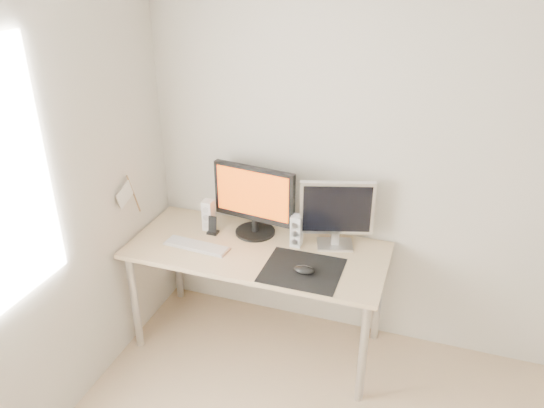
# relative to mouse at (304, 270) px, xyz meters

# --- Properties ---
(wall_back) EXTENTS (3.50, 0.00, 3.50)m
(wall_back) POSITION_rel_mouse_xyz_m (0.58, 0.54, 0.49)
(wall_back) COLOR beige
(wall_back) RESTS_ON ground
(mousepad) EXTENTS (0.45, 0.40, 0.00)m
(mousepad) POSITION_rel_mouse_xyz_m (-0.02, 0.03, -0.02)
(mousepad) COLOR black
(mousepad) RESTS_ON desk
(mouse) EXTENTS (0.12, 0.07, 0.04)m
(mouse) POSITION_rel_mouse_xyz_m (0.00, 0.00, 0.00)
(mouse) COLOR black
(mouse) RESTS_ON mousepad
(desk) EXTENTS (1.60, 0.70, 0.73)m
(desk) POSITION_rel_mouse_xyz_m (-0.35, 0.17, -0.10)
(desk) COLOR #D1B587
(desk) RESTS_ON ground
(main_monitor) EXTENTS (0.55, 0.29, 0.47)m
(main_monitor) POSITION_rel_mouse_xyz_m (-0.43, 0.35, 0.23)
(main_monitor) COLOR black
(main_monitor) RESTS_ON desk
(second_monitor) EXTENTS (0.44, 0.22, 0.43)m
(second_monitor) POSITION_rel_mouse_xyz_m (0.10, 0.36, 0.22)
(second_monitor) COLOR silver
(second_monitor) RESTS_ON desk
(speaker_left) EXTENTS (0.07, 0.08, 0.21)m
(speaker_left) POSITION_rel_mouse_xyz_m (-0.74, 0.31, 0.08)
(speaker_left) COLOR white
(speaker_left) RESTS_ON desk
(speaker_right) EXTENTS (0.07, 0.08, 0.21)m
(speaker_right) POSITION_rel_mouse_xyz_m (-0.13, 0.29, 0.08)
(speaker_right) COLOR silver
(speaker_right) RESTS_ON desk
(keyboard) EXTENTS (0.43, 0.15, 0.02)m
(keyboard) POSITION_rel_mouse_xyz_m (-0.72, 0.07, -0.02)
(keyboard) COLOR silver
(keyboard) RESTS_ON desk
(phone_dock) EXTENTS (0.07, 0.06, 0.12)m
(phone_dock) POSITION_rel_mouse_xyz_m (-0.69, 0.26, 0.01)
(phone_dock) COLOR black
(phone_dock) RESTS_ON desk
(pennant) EXTENTS (0.01, 0.23, 0.29)m
(pennant) POSITION_rel_mouse_xyz_m (-1.14, 0.03, 0.29)
(pennant) COLOR #A57F54
(pennant) RESTS_ON wall_left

